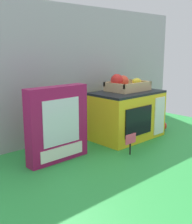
{
  "coord_description": "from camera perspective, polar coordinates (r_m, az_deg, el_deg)",
  "views": [
    {
      "loc": [
        -1.05,
        -1.0,
        0.49
      ],
      "look_at": [
        -0.09,
        0.02,
        0.18
      ],
      "focal_mm": 46.44,
      "sensor_mm": 36.0,
      "label": 1
    }
  ],
  "objects": [
    {
      "name": "cookie_set_box",
      "position": [
        1.27,
        -7.59,
        -2.44
      ],
      "size": [
        0.29,
        0.06,
        0.33
      ],
      "color": "#99144C",
      "rests_on": "ground"
    },
    {
      "name": "loose_toy_apple",
      "position": [
        1.8,
        12.85,
        -2.68
      ],
      "size": [
        0.06,
        0.06,
        0.06
      ],
      "primitive_type": "sphere",
      "color": "red",
      "rests_on": "ground"
    },
    {
      "name": "display_back_panel",
      "position": [
        1.64,
        -3.41,
        7.83
      ],
      "size": [
        1.61,
        0.03,
        0.72
      ],
      "primitive_type": "cube",
      "color": "#A0A3A8",
      "rests_on": "ground"
    },
    {
      "name": "ground_plane",
      "position": [
        1.53,
        3.08,
        -6.3
      ],
      "size": [
        1.7,
        1.7,
        0.0
      ],
      "primitive_type": "plane",
      "color": "green",
      "rests_on": "ground"
    },
    {
      "name": "toy_microwave",
      "position": [
        1.61,
        6.05,
        -0.54
      ],
      "size": [
        0.39,
        0.25,
        0.26
      ],
      "color": "yellow",
      "rests_on": "ground"
    },
    {
      "name": "price_sign",
      "position": [
        1.37,
        6.82,
        -5.71
      ],
      "size": [
        0.07,
        0.01,
        0.1
      ],
      "color": "black",
      "rests_on": "ground"
    },
    {
      "name": "food_groups_crate",
      "position": [
        1.61,
        5.86,
        5.32
      ],
      "size": [
        0.23,
        0.16,
        0.1
      ],
      "color": "tan",
      "rests_on": "toy_microwave"
    }
  ]
}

